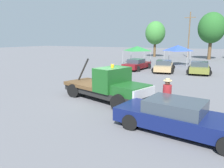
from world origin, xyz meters
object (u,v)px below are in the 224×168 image
at_px(foreground_car, 180,117).
at_px(tree_right, 212,28).
at_px(person_near_truck, 167,95).
at_px(parked_car_tan, 164,66).
at_px(parked_car_olive, 199,68).
at_px(canopy_tent_blue, 178,48).
at_px(utility_pole, 189,34).
at_px(tree_center, 155,33).
at_px(canopy_tent_green, 137,48).
at_px(tow_truck, 109,86).
at_px(traffic_cone, 106,81).
at_px(parked_car_maroon, 137,64).

height_order(foreground_car, tree_right, tree_right).
distance_m(person_near_truck, parked_car_tan, 15.55).
xyz_separation_m(parked_car_olive, canopy_tent_blue, (-3.67, 7.09, 1.80)).
xyz_separation_m(person_near_truck, utility_pole, (-4.11, 37.35, 3.65)).
bearing_deg(tree_center, utility_pole, 15.33).
bearing_deg(parked_car_olive, canopy_tent_green, 49.85).
relative_size(tow_truck, utility_pole, 0.70).
distance_m(parked_car_tan, tree_right, 19.96).
bearing_deg(parked_car_olive, foreground_car, 177.98).
relative_size(tree_center, traffic_cone, 13.39).
relative_size(canopy_tent_blue, tree_right, 0.38).
bearing_deg(tow_truck, parked_car_olive, 91.53).
height_order(tow_truck, parked_car_olive, tow_truck).
relative_size(tow_truck, tree_center, 0.86).
xyz_separation_m(foreground_car, utility_pole, (-5.00, 38.90, 4.13)).
distance_m(canopy_tent_green, tree_right, 15.57).
bearing_deg(canopy_tent_green, parked_car_maroon, -70.11).
xyz_separation_m(person_near_truck, traffic_cone, (-6.31, 5.64, -0.88)).
bearing_deg(canopy_tent_green, traffic_cone, -78.39).
xyz_separation_m(parked_car_olive, tree_right, (0.03, 18.57, 5.02)).
distance_m(person_near_truck, canopy_tent_green, 24.55).
bearing_deg(traffic_cone, canopy_tent_blue, 80.77).
bearing_deg(parked_car_maroon, parked_car_olive, -81.78).
bearing_deg(foreground_car, canopy_tent_blue, 108.96).
height_order(parked_car_tan, traffic_cone, parked_car_tan).
xyz_separation_m(tow_truck, foreground_car, (4.72, -2.87, -0.26)).
bearing_deg(tow_truck, foreground_car, -14.19).
bearing_deg(foreground_car, tree_right, 99.71).
distance_m(person_near_truck, utility_pole, 37.75).
height_order(foreground_car, parked_car_tan, same).
xyz_separation_m(tree_center, tree_right, (10.76, -1.54, 0.73)).
relative_size(tree_right, traffic_cone, 15.37).
distance_m(canopy_tent_blue, tree_center, 15.02).
bearing_deg(traffic_cone, tow_truck, -60.18).
distance_m(parked_car_olive, traffic_cone, 11.73).
distance_m(traffic_cone, utility_pole, 32.11).
height_order(person_near_truck, utility_pole, utility_pole).
relative_size(foreground_car, canopy_tent_blue, 1.75).
bearing_deg(utility_pole, tree_right, -38.12).
distance_m(parked_car_tan, canopy_tent_green, 9.69).
relative_size(canopy_tent_blue, traffic_cone, 5.85).
height_order(canopy_tent_green, utility_pole, utility_pole).
xyz_separation_m(canopy_tent_green, tree_center, (-0.86, 13.07, 2.67)).
height_order(parked_car_tan, canopy_tent_green, canopy_tent_green).
relative_size(parked_car_tan, canopy_tent_blue, 1.58).
distance_m(foreground_car, parked_car_tan, 17.27).
relative_size(parked_car_olive, tree_right, 0.55).
distance_m(person_near_truck, tree_right, 34.32).
height_order(parked_car_maroon, traffic_cone, parked_car_maroon).
bearing_deg(person_near_truck, tree_center, -40.03).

